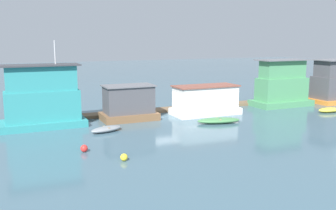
# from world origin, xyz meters

# --- Properties ---
(ground_plane) EXTENTS (200.00, 200.00, 0.00)m
(ground_plane) POSITION_xyz_m (0.00, 0.00, 0.00)
(ground_plane) COLOR #426070
(dock_walkway) EXTENTS (59.60, 1.76, 0.30)m
(dock_walkway) POSITION_xyz_m (0.00, 2.91, 0.15)
(dock_walkway) COLOR brown
(dock_walkway) RESTS_ON ground_plane
(houseboat_teal) EXTENTS (7.35, 3.55, 7.72)m
(houseboat_teal) POSITION_xyz_m (-11.66, 0.40, 2.52)
(houseboat_teal) COLOR teal
(houseboat_teal) RESTS_ON ground_plane
(houseboat_brown) EXTENTS (5.39, 3.36, 3.42)m
(houseboat_brown) POSITION_xyz_m (-3.65, 0.28, 1.59)
(houseboat_brown) COLOR brown
(houseboat_brown) RESTS_ON ground_plane
(houseboat_white) EXTENTS (7.10, 3.31, 3.08)m
(houseboat_white) POSITION_xyz_m (4.54, -0.47, 1.46)
(houseboat_white) COLOR white
(houseboat_white) RESTS_ON ground_plane
(houseboat_green) EXTENTS (7.07, 3.57, 5.49)m
(houseboat_green) POSITION_xyz_m (15.34, 0.46, 2.35)
(houseboat_green) COLOR #4C9360
(houseboat_green) RESTS_ON ground_plane
(houseboat_orange) EXTENTS (6.75, 4.17, 9.24)m
(houseboat_orange) POSITION_xyz_m (23.50, -0.07, 2.42)
(houseboat_orange) COLOR orange
(houseboat_orange) RESTS_ON ground_plane
(dinghy_grey) EXTENTS (3.11, 1.99, 0.47)m
(dinghy_grey) POSITION_xyz_m (-6.95, -3.70, 0.24)
(dinghy_grey) COLOR gray
(dinghy_grey) RESTS_ON ground_plane
(dinghy_green) EXTENTS (4.38, 2.37, 0.51)m
(dinghy_green) POSITION_xyz_m (3.61, -4.66, 0.25)
(dinghy_green) COLOR #47844C
(dinghy_green) RESTS_ON ground_plane
(dinghy_yellow) EXTENTS (2.79, 1.30, 0.50)m
(dinghy_yellow) POSITION_xyz_m (17.40, -4.90, 0.25)
(dinghy_yellow) COLOR yellow
(dinghy_yellow) RESTS_ON ground_plane
(mooring_post_centre) EXTENTS (0.29, 0.29, 1.84)m
(mooring_post_centre) POSITION_xyz_m (2.79, 1.78, 0.92)
(mooring_post_centre) COLOR brown
(mooring_post_centre) RESTS_ON ground_plane
(buoy_red) EXTENTS (0.52, 0.52, 0.52)m
(buoy_red) POSITION_xyz_m (-9.86, -8.77, 0.26)
(buoy_red) COLOR red
(buoy_red) RESTS_ON ground_plane
(buoy_yellow) EXTENTS (0.49, 0.49, 0.49)m
(buoy_yellow) POSITION_xyz_m (-7.87, -11.78, 0.24)
(buoy_yellow) COLOR yellow
(buoy_yellow) RESTS_ON ground_plane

